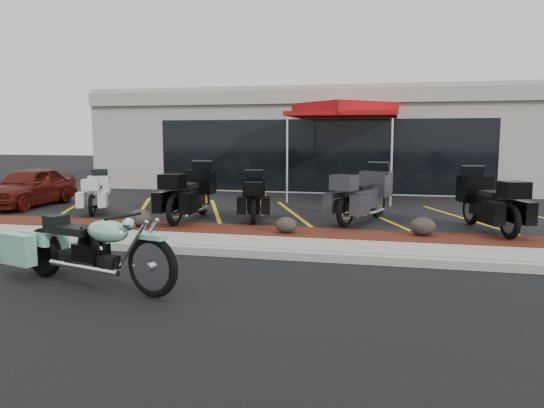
% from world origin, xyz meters
% --- Properties ---
extents(ground, '(90.00, 90.00, 0.00)m').
position_xyz_m(ground, '(0.00, 0.00, 0.00)').
color(ground, black).
rests_on(ground, ground).
extents(curb, '(24.00, 0.25, 0.15)m').
position_xyz_m(curb, '(0.00, 0.90, 0.07)').
color(curb, gray).
rests_on(curb, ground).
extents(sidewalk, '(24.00, 1.20, 0.15)m').
position_xyz_m(sidewalk, '(0.00, 1.60, 0.07)').
color(sidewalk, gray).
rests_on(sidewalk, ground).
extents(mulch_bed, '(24.00, 1.20, 0.16)m').
position_xyz_m(mulch_bed, '(0.00, 2.80, 0.08)').
color(mulch_bed, '#3A140D').
rests_on(mulch_bed, ground).
extents(upper_lot, '(26.00, 9.60, 0.15)m').
position_xyz_m(upper_lot, '(0.00, 8.20, 0.07)').
color(upper_lot, black).
rests_on(upper_lot, ground).
extents(dealership_building, '(18.00, 8.16, 4.00)m').
position_xyz_m(dealership_building, '(0.00, 14.47, 2.01)').
color(dealership_building, '#A59E95').
rests_on(dealership_building, ground).
extents(boulder_left, '(0.56, 0.47, 0.40)m').
position_xyz_m(boulder_left, '(-2.96, 2.63, 0.36)').
color(boulder_left, black).
rests_on(boulder_left, mulch_bed).
extents(boulder_mid, '(0.47, 0.40, 0.34)m').
position_xyz_m(boulder_mid, '(0.45, 2.61, 0.33)').
color(boulder_mid, black).
rests_on(boulder_mid, mulch_bed).
extents(boulder_right, '(0.53, 0.44, 0.38)m').
position_xyz_m(boulder_right, '(3.28, 2.96, 0.35)').
color(boulder_right, black).
rests_on(boulder_right, mulch_bed).
extents(hero_cruiser, '(3.36, 1.73, 1.15)m').
position_xyz_m(hero_cruiser, '(-0.50, -1.82, 0.57)').
color(hero_cruiser, '#7FC6AC').
rests_on(hero_cruiser, ground).
extents(touring_white, '(1.45, 2.11, 1.15)m').
position_xyz_m(touring_white, '(-5.44, 5.05, 0.72)').
color(touring_white, silver).
rests_on(touring_white, upper_lot).
extents(touring_black_front, '(0.97, 2.48, 1.44)m').
position_xyz_m(touring_black_front, '(-2.22, 4.67, 0.87)').
color(touring_black_front, black).
rests_on(touring_black_front, upper_lot).
extents(touring_black_mid, '(1.29, 2.19, 1.20)m').
position_xyz_m(touring_black_mid, '(-0.90, 4.96, 0.75)').
color(touring_black_mid, black).
rests_on(touring_black_mid, upper_lot).
extents(touring_grey, '(1.78, 2.62, 1.43)m').
position_xyz_m(touring_grey, '(2.27, 5.24, 0.86)').
color(touring_grey, '#313036').
rests_on(touring_grey, upper_lot).
extents(touring_black_rear, '(1.61, 2.57, 1.40)m').
position_xyz_m(touring_black_rear, '(4.43, 4.64, 0.85)').
color(touring_black_rear, black).
rests_on(touring_black_rear, upper_lot).
extents(parked_car, '(1.52, 3.47, 1.16)m').
position_xyz_m(parked_car, '(-7.79, 5.07, 0.73)').
color(parked_car, '#4C100A').
rests_on(parked_car, upper_lot).
extents(traffic_cone, '(0.31, 0.31, 0.48)m').
position_xyz_m(traffic_cone, '(-1.18, 7.19, 0.39)').
color(traffic_cone, orange).
rests_on(traffic_cone, upper_lot).
extents(popup_canopy, '(3.84, 3.84, 3.13)m').
position_xyz_m(popup_canopy, '(1.00, 9.22, 3.00)').
color(popup_canopy, silver).
rests_on(popup_canopy, upper_lot).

